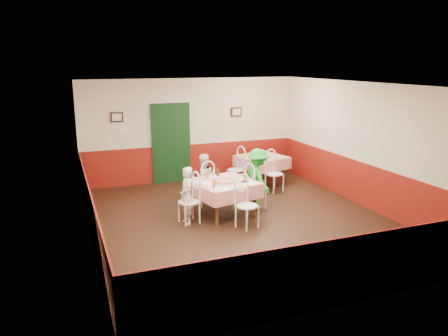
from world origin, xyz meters
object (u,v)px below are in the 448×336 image
object	(u,v)px
chair_far	(204,186)
chair_second_b	(274,174)
glass_a	(214,183)
glass_b	(245,178)
diner_far	(203,179)
main_table	(224,199)
beer_bottle	(218,172)
diner_right	(258,179)
chair_second_a	(236,170)
wallet	(244,182)
glass_c	(207,175)
second_table	(262,170)
chair_right	(256,189)
diner_left	(187,196)
chair_near	(247,206)
chair_left	(189,202)
pizza	(225,181)

from	to	relation	value
chair_far	chair_second_b	distance (m)	2.05
glass_a	glass_b	xyz separation A→B (m)	(0.75, 0.17, -0.01)
chair_second_b	diner_far	xyz separation A→B (m)	(-2.03, -0.34, 0.14)
main_table	beer_bottle	world-z (taller)	beer_bottle
chair_far	diner_right	world-z (taller)	diner_right
chair_far	diner_far	size ratio (longest dim) A/B	0.76
diner_right	main_table	bearing A→B (deg)	99.67
chair_second_a	wallet	xyz separation A→B (m)	(-0.74, -2.20, 0.32)
glass_c	main_table	bearing A→B (deg)	-57.42
second_table	chair_far	xyz separation A→B (m)	(-2.02, -1.14, 0.08)
chair_right	diner_left	world-z (taller)	diner_left
chair_right	glass_a	size ratio (longest dim) A/B	6.02
chair_near	diner_far	size ratio (longest dim) A/B	0.76
diner_far	glass_a	bearing A→B (deg)	75.24
beer_bottle	main_table	bearing A→B (deg)	-90.83
glass_c	wallet	world-z (taller)	glass_c
glass_c	diner_right	size ratio (longest dim) A/B	0.09
main_table	chair_left	xyz separation A→B (m)	(-0.83, -0.17, 0.08)
main_table	wallet	size ratio (longest dim) A/B	11.09
chair_near	diner_far	world-z (taller)	diner_far
chair_second_b	wallet	distance (m)	2.10
main_table	second_table	distance (m)	2.70
chair_near	chair_second_b	xyz separation A→B (m)	(1.67, 2.06, 0.00)
second_table	chair_far	size ratio (longest dim) A/B	1.24
chair_far	pizza	distance (m)	0.95
glass_c	diner_left	world-z (taller)	diner_left
second_table	diner_right	world-z (taller)	diner_right
chair_left	diner_right	xyz separation A→B (m)	(1.71, 0.36, 0.23)
glass_a	diner_left	bearing A→B (deg)	165.33
chair_right	glass_b	distance (m)	0.65
glass_a	glass_b	world-z (taller)	glass_a
chair_right	diner_right	size ratio (longest dim) A/B	0.66
chair_right	glass_a	xyz separation A→B (m)	(-1.16, -0.50, 0.38)
diner_right	pizza	bearing A→B (deg)	102.61
pizza	beer_bottle	xyz separation A→B (m)	(-0.00, 0.45, 0.10)
main_table	glass_a	xyz separation A→B (m)	(-0.33, -0.33, 0.46)
chair_far	chair_second_b	xyz separation A→B (m)	(2.02, 0.39, 0.00)
wallet	pizza	bearing A→B (deg)	140.20
chair_left	chair_second_b	distance (m)	3.02
chair_second_b	diner_right	xyz separation A→B (m)	(-0.96, -1.04, 0.23)
chair_far	beer_bottle	xyz separation A→B (m)	(0.18, -0.43, 0.42)
second_table	chair_near	size ratio (longest dim) A/B	1.24
second_table	chair_near	world-z (taller)	chair_near
pizza	diner_left	size ratio (longest dim) A/B	0.35
chair_left	chair_second_a	size ratio (longest dim) A/B	1.00
diner_far	chair_second_b	bearing A→B (deg)	-178.20
glass_c	wallet	xyz separation A→B (m)	(0.60, -0.61, -0.05)
diner_left	chair_near	bearing A→B (deg)	59.03
main_table	glass_b	world-z (taller)	glass_b
chair_second_a	glass_c	distance (m)	2.11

